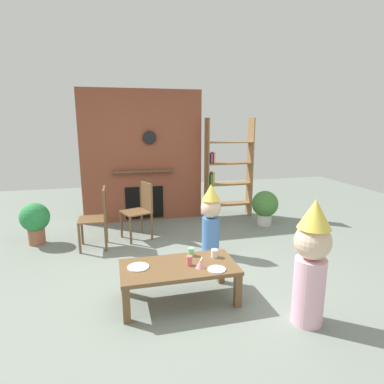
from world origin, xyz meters
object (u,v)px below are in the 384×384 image
at_px(paper_plate_rear, 217,269).
at_px(birthday_cake_slice, 200,264).
at_px(dining_chair_left, 99,214).
at_px(child_in_pink, 211,218).
at_px(paper_cup_near_right, 189,261).
at_px(coffee_table, 179,271).
at_px(child_with_cone_hat, 311,260).
at_px(paper_plate_front, 138,267).
at_px(dining_chair_middle, 141,207).
at_px(potted_plant_tall, 265,206).
at_px(potted_plant_short, 35,220).
at_px(paper_cup_center, 191,252).
at_px(bookshelf, 226,172).
at_px(paper_cup_near_left, 215,253).

height_order(paper_plate_rear, birthday_cake_slice, birthday_cake_slice).
bearing_deg(dining_chair_left, child_in_pink, 157.42).
xyz_separation_m(paper_cup_near_right, dining_chair_left, (-0.95, 1.73, 0.07)).
bearing_deg(coffee_table, child_with_cone_hat, -31.44).
height_order(paper_plate_rear, child_in_pink, child_in_pink).
height_order(paper_cup_near_right, birthday_cake_slice, paper_cup_near_right).
distance_m(paper_plate_front, birthday_cake_slice, 0.63).
bearing_deg(dining_chair_middle, child_in_pink, 112.47).
xyz_separation_m(potted_plant_tall, potted_plant_short, (-3.80, -0.02, 0.02)).
distance_m(paper_cup_center, dining_chair_left, 1.82).
xyz_separation_m(paper_cup_center, child_in_pink, (0.49, 0.84, 0.10)).
distance_m(paper_cup_center, potted_plant_short, 2.72).
bearing_deg(birthday_cake_slice, paper_cup_near_right, 138.56).
bearing_deg(potted_plant_tall, dining_chair_middle, -176.93).
bearing_deg(paper_plate_front, child_with_cone_hat, -25.57).
xyz_separation_m(bookshelf, dining_chair_left, (-2.34, -1.06, -0.37)).
bearing_deg(bookshelf, paper_cup_near_left, -112.01).
bearing_deg(child_with_cone_hat, dining_chair_middle, -32.67).
distance_m(bookshelf, birthday_cake_slice, 3.19).
bearing_deg(dining_chair_left, paper_plate_rear, 122.97).
xyz_separation_m(coffee_table, paper_plate_rear, (0.35, -0.19, 0.06)).
height_order(paper_cup_near_left, potted_plant_short, potted_plant_short).
distance_m(bookshelf, coffee_table, 3.20).
distance_m(bookshelf, potted_plant_tall, 0.99).
xyz_separation_m(bookshelf, paper_plate_front, (-1.91, -2.72, -0.48)).
distance_m(birthday_cake_slice, potted_plant_short, 2.96).
bearing_deg(paper_cup_near_left, paper_plate_front, -175.92).
xyz_separation_m(paper_cup_near_left, dining_chair_left, (-1.26, 1.60, 0.08)).
xyz_separation_m(coffee_table, potted_plant_short, (-1.79, 2.09, 0.05)).
xyz_separation_m(paper_cup_near_right, paper_cup_center, (0.07, 0.23, -0.01)).
xyz_separation_m(birthday_cake_slice, dining_chair_left, (-1.04, 1.82, 0.08)).
xyz_separation_m(paper_cup_center, potted_plant_short, (-1.97, 1.87, -0.06)).
height_order(paper_cup_center, potted_plant_short, potted_plant_short).
xyz_separation_m(coffee_table, child_with_cone_hat, (1.08, -0.66, 0.29)).
bearing_deg(potted_plant_short, paper_plate_front, -55.85).
relative_size(birthday_cake_slice, child_in_pink, 0.10).
relative_size(child_in_pink, potted_plant_short, 1.58).
bearing_deg(paper_plate_front, dining_chair_left, 104.54).
relative_size(dining_chair_middle, potted_plant_tall, 1.45).
distance_m(paper_cup_center, dining_chair_middle, 1.81).
bearing_deg(paper_cup_near_left, potted_plant_tall, 51.36).
bearing_deg(birthday_cake_slice, dining_chair_middle, 100.91).
bearing_deg(paper_plate_rear, child_in_pink, 75.51).
xyz_separation_m(paper_plate_rear, dining_chair_middle, (-0.55, 2.18, 0.11)).
distance_m(paper_cup_near_right, paper_cup_center, 0.25).
relative_size(paper_plate_rear, dining_chair_left, 0.20).
distance_m(paper_plate_front, paper_plate_rear, 0.80).
xyz_separation_m(coffee_table, birthday_cake_slice, (0.20, -0.10, 0.10)).
bearing_deg(paper_cup_near_left, paper_cup_center, 157.15).
relative_size(coffee_table, paper_cup_center, 13.35).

